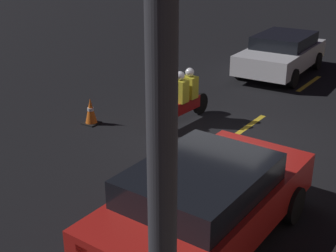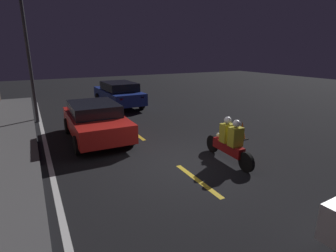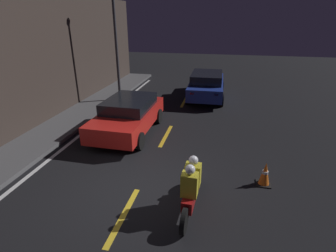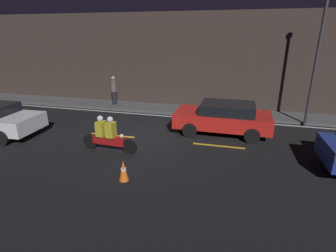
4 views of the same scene
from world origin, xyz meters
name	(u,v)px [view 2 (image 2 of 4)]	position (x,y,z in m)	size (l,w,h in m)	color
ground_plane	(178,166)	(0.00, 0.00, 0.00)	(56.00, 56.00, 0.00)	black
lane_dash_c	(198,180)	(-1.00, 0.00, 0.00)	(2.00, 0.14, 0.01)	gold
lane_dash_d	(135,133)	(3.50, 0.00, 0.00)	(2.00, 0.14, 0.01)	gold
lane_dash_e	(105,111)	(8.00, 0.00, 0.00)	(2.00, 0.14, 0.01)	gold
lane_solid_kerb	(56,193)	(0.00, 3.27, 0.00)	(25.20, 0.14, 0.01)	silver
taxi_red	(95,120)	(3.55, 1.51, 0.73)	(4.07, 1.99, 1.34)	red
sedan_blue	(119,93)	(8.94, -1.08, 0.78)	(4.51, 2.00, 1.45)	navy
motorcycle	(230,142)	(-0.45, -1.48, 0.63)	(2.18, 0.39, 1.35)	black
traffic_cone_near	(242,131)	(0.97, -3.30, 0.33)	(0.38, 0.38, 0.67)	black
street_lamp	(28,50)	(7.26, 3.37, 3.24)	(0.28, 0.28, 5.76)	#333338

